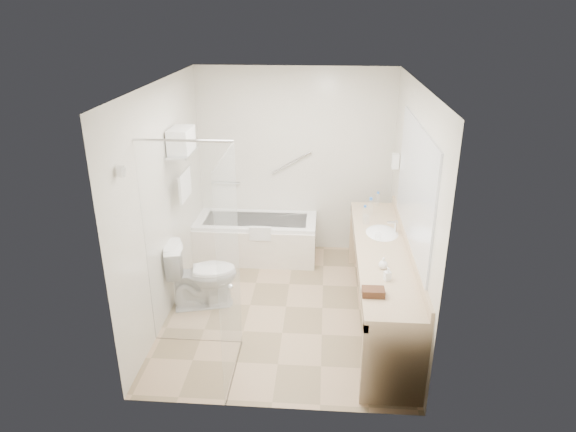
# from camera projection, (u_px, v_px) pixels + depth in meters

# --- Properties ---
(floor) EXTENTS (3.20, 3.20, 0.00)m
(floor) POSITION_uv_depth(u_px,v_px,m) (286.00, 307.00, 5.87)
(floor) COLOR tan
(floor) RESTS_ON ground
(ceiling) EXTENTS (2.60, 3.20, 0.10)m
(ceiling) POSITION_uv_depth(u_px,v_px,m) (286.00, 84.00, 4.92)
(ceiling) COLOR silver
(ceiling) RESTS_ON wall_back
(wall_back) EXTENTS (2.60, 0.10, 2.50)m
(wall_back) POSITION_uv_depth(u_px,v_px,m) (295.00, 162.00, 6.87)
(wall_back) COLOR beige
(wall_back) RESTS_ON ground
(wall_front) EXTENTS (2.60, 0.10, 2.50)m
(wall_front) POSITION_uv_depth(u_px,v_px,m) (270.00, 280.00, 3.92)
(wall_front) COLOR beige
(wall_front) RESTS_ON ground
(wall_left) EXTENTS (0.10, 3.20, 2.50)m
(wall_left) POSITION_uv_depth(u_px,v_px,m) (165.00, 202.00, 5.49)
(wall_left) COLOR beige
(wall_left) RESTS_ON ground
(wall_right) EXTENTS (0.10, 3.20, 2.50)m
(wall_right) POSITION_uv_depth(u_px,v_px,m) (411.00, 208.00, 5.31)
(wall_right) COLOR beige
(wall_right) RESTS_ON ground
(bathtub) EXTENTS (1.60, 0.73, 0.59)m
(bathtub) POSITION_uv_depth(u_px,v_px,m) (256.00, 238.00, 6.95)
(bathtub) COLOR white
(bathtub) RESTS_ON floor
(grab_bar_short) EXTENTS (0.40, 0.03, 0.03)m
(grab_bar_short) POSITION_uv_depth(u_px,v_px,m) (226.00, 182.00, 7.02)
(grab_bar_short) COLOR silver
(grab_bar_short) RESTS_ON wall_back
(grab_bar_long) EXTENTS (0.53, 0.03, 0.33)m
(grab_bar_long) POSITION_uv_depth(u_px,v_px,m) (291.00, 163.00, 6.84)
(grab_bar_long) COLOR silver
(grab_bar_long) RESTS_ON wall_back
(shower_enclosure) EXTENTS (0.96, 0.91, 2.11)m
(shower_enclosure) POSITION_uv_depth(u_px,v_px,m) (209.00, 259.00, 4.66)
(shower_enclosure) COLOR silver
(shower_enclosure) RESTS_ON floor
(towel_shelf) EXTENTS (0.24, 0.55, 0.81)m
(towel_shelf) POSITION_uv_depth(u_px,v_px,m) (182.00, 148.00, 5.61)
(towel_shelf) COLOR silver
(towel_shelf) RESTS_ON wall_left
(vanity_counter) EXTENTS (0.55, 2.70, 0.95)m
(vanity_counter) POSITION_uv_depth(u_px,v_px,m) (381.00, 266.00, 5.42)
(vanity_counter) COLOR tan
(vanity_counter) RESTS_ON floor
(sink) EXTENTS (0.40, 0.52, 0.14)m
(sink) POSITION_uv_depth(u_px,v_px,m) (382.00, 235.00, 5.72)
(sink) COLOR white
(sink) RESTS_ON vanity_counter
(faucet) EXTENTS (0.03, 0.03, 0.14)m
(faucet) POSITION_uv_depth(u_px,v_px,m) (396.00, 227.00, 5.67)
(faucet) COLOR silver
(faucet) RESTS_ON vanity_counter
(mirror) EXTENTS (0.02, 2.00, 1.20)m
(mirror) POSITION_uv_depth(u_px,v_px,m) (415.00, 186.00, 5.06)
(mirror) COLOR silver
(mirror) RESTS_ON wall_right
(hairdryer_unit) EXTENTS (0.08, 0.10, 0.18)m
(hairdryer_unit) POSITION_uv_depth(u_px,v_px,m) (395.00, 161.00, 6.20)
(hairdryer_unit) COLOR white
(hairdryer_unit) RESTS_ON wall_right
(toilet) EXTENTS (0.88, 0.63, 0.78)m
(toilet) POSITION_uv_depth(u_px,v_px,m) (202.00, 274.00, 5.78)
(toilet) COLOR white
(toilet) RESTS_ON floor
(amenity_basket) EXTENTS (0.20, 0.13, 0.07)m
(amenity_basket) POSITION_uv_depth(u_px,v_px,m) (373.00, 292.00, 4.47)
(amenity_basket) COLOR #4C2E1B
(amenity_basket) RESTS_ON vanity_counter
(soap_bottle_a) EXTENTS (0.10, 0.14, 0.06)m
(soap_bottle_a) POSITION_uv_depth(u_px,v_px,m) (387.00, 277.00, 4.72)
(soap_bottle_a) COLOR white
(soap_bottle_a) RESTS_ON vanity_counter
(soap_bottle_b) EXTENTS (0.09, 0.12, 0.09)m
(soap_bottle_b) POSITION_uv_depth(u_px,v_px,m) (383.00, 264.00, 4.92)
(soap_bottle_b) COLOR white
(soap_bottle_b) RESTS_ON vanity_counter
(water_bottle_left) EXTENTS (0.07, 0.07, 0.22)m
(water_bottle_left) POSITION_uv_depth(u_px,v_px,m) (370.00, 207.00, 6.16)
(water_bottle_left) COLOR silver
(water_bottle_left) RESTS_ON vanity_counter
(water_bottle_mid) EXTENTS (0.06, 0.06, 0.18)m
(water_bottle_mid) POSITION_uv_depth(u_px,v_px,m) (378.00, 199.00, 6.46)
(water_bottle_mid) COLOR silver
(water_bottle_mid) RESTS_ON vanity_counter
(water_bottle_right) EXTENTS (0.06, 0.06, 0.19)m
(water_bottle_right) POSITION_uv_depth(u_px,v_px,m) (365.00, 213.00, 6.02)
(water_bottle_right) COLOR silver
(water_bottle_right) RESTS_ON vanity_counter
(drinking_glass_near) EXTENTS (0.08, 0.08, 0.10)m
(drinking_glass_near) POSITION_uv_depth(u_px,v_px,m) (366.00, 220.00, 5.94)
(drinking_glass_near) COLOR silver
(drinking_glass_near) RESTS_ON vanity_counter
(drinking_glass_far) EXTENTS (0.09, 0.09, 0.09)m
(drinking_glass_far) POSITION_uv_depth(u_px,v_px,m) (378.00, 237.00, 5.50)
(drinking_glass_far) COLOR silver
(drinking_glass_far) RESTS_ON vanity_counter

